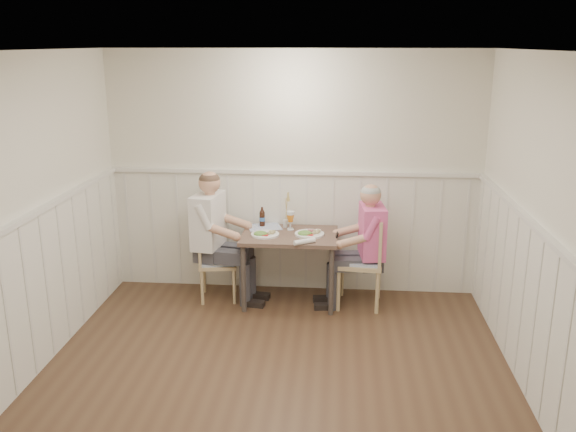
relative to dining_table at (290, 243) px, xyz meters
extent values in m
plane|color=#4B3322|center=(0.01, -1.84, -0.65)|extent=(4.50, 4.50, 0.00)
cube|color=silver|center=(0.01, 0.41, 0.65)|extent=(4.00, 0.04, 2.60)
cube|color=silver|center=(0.01, -4.09, 0.65)|extent=(4.00, 0.04, 2.60)
cube|color=silver|center=(-1.99, -1.84, 0.65)|extent=(0.04, 4.50, 2.60)
cube|color=silver|center=(2.01, -1.84, 0.65)|extent=(0.04, 4.50, 2.60)
cube|color=white|center=(0.01, -1.84, 1.94)|extent=(4.00, 4.50, 0.02)
cube|color=silver|center=(0.01, 0.39, 0.00)|extent=(3.98, 0.03, 1.30)
cube|color=silver|center=(-1.98, -1.84, 0.00)|extent=(0.03, 4.48, 1.30)
cube|color=silver|center=(1.99, -1.84, 0.00)|extent=(0.03, 4.48, 1.30)
cube|color=silver|center=(0.01, 0.38, 0.67)|extent=(3.98, 0.06, 0.04)
cube|color=silver|center=(-1.96, -1.84, 0.67)|extent=(0.06, 4.48, 0.04)
cube|color=silver|center=(1.98, -1.84, 0.67)|extent=(0.06, 4.48, 0.04)
cube|color=brown|center=(0.00, 0.00, 0.08)|extent=(0.99, 0.70, 0.04)
cylinder|color=#3F3833|center=(-0.44, -0.30, -0.30)|extent=(0.05, 0.05, 0.71)
cylinder|color=#3F3833|center=(-0.44, 0.30, -0.30)|extent=(0.05, 0.05, 0.71)
cylinder|color=#3F3833|center=(0.44, -0.30, -0.30)|extent=(0.05, 0.05, 0.71)
cylinder|color=#3F3833|center=(0.44, 0.30, -0.30)|extent=(0.05, 0.05, 0.71)
cube|color=tan|center=(0.73, -0.02, -0.19)|extent=(0.50, 0.50, 0.04)
cube|color=#6985BA|center=(0.73, -0.02, -0.15)|extent=(0.45, 0.45, 0.03)
cube|color=tan|center=(0.93, -0.04, 0.08)|extent=(0.07, 0.46, 0.48)
cylinder|color=tan|center=(0.91, -0.23, -0.43)|extent=(0.04, 0.04, 0.45)
cylinder|color=tan|center=(0.52, -0.20, -0.43)|extent=(0.04, 0.04, 0.45)
cylinder|color=tan|center=(0.94, 0.16, -0.43)|extent=(0.04, 0.04, 0.45)
cylinder|color=tan|center=(0.55, 0.19, -0.43)|extent=(0.04, 0.04, 0.45)
cube|color=tan|center=(-0.76, 0.02, -0.25)|extent=(0.44, 0.44, 0.04)
cube|color=#6985BA|center=(-0.76, 0.02, -0.22)|extent=(0.40, 0.40, 0.03)
cube|color=tan|center=(-0.94, -0.01, -0.03)|extent=(0.09, 0.39, 0.41)
cylinder|color=tan|center=(-0.95, 0.16, -0.46)|extent=(0.03, 0.03, 0.38)
cylinder|color=tan|center=(-0.62, 0.21, -0.46)|extent=(0.03, 0.03, 0.38)
cylinder|color=tan|center=(-0.90, -0.17, -0.46)|extent=(0.03, 0.03, 0.38)
cylinder|color=tan|center=(-0.57, -0.12, -0.46)|extent=(0.03, 0.03, 0.38)
cube|color=#3F3F47|center=(0.82, -0.03, -0.44)|extent=(0.46, 0.43, 0.43)
cube|color=#3F3F47|center=(0.63, -0.05, -0.16)|extent=(0.44, 0.39, 0.12)
cube|color=#F556A8|center=(0.82, -0.03, 0.16)|extent=(0.27, 0.44, 0.53)
sphere|color=tan|center=(0.82, -0.03, 0.54)|extent=(0.21, 0.21, 0.21)
sphere|color=#A5A5A0|center=(0.82, -0.03, 0.57)|extent=(0.20, 0.20, 0.20)
cube|color=black|center=(0.48, -0.07, 0.16)|extent=(0.02, 0.07, 0.12)
cube|color=#3F3F47|center=(-0.83, 0.01, -0.42)|extent=(0.51, 0.48, 0.46)
cube|color=#3F3F47|center=(-0.63, -0.02, -0.13)|extent=(0.49, 0.43, 0.13)
cube|color=white|center=(-0.83, 0.01, 0.22)|extent=(0.32, 0.49, 0.57)
sphere|color=tan|center=(-0.83, 0.01, 0.62)|extent=(0.23, 0.23, 0.23)
sphere|color=#4C3828|center=(-0.83, 0.01, 0.65)|extent=(0.22, 0.22, 0.22)
cylinder|color=white|center=(0.21, -0.02, 0.11)|extent=(0.30, 0.30, 0.02)
ellipsoid|color=#3F722D|center=(0.16, -0.05, 0.15)|extent=(0.15, 0.12, 0.06)
sphere|color=tan|center=(0.27, -0.01, 0.14)|extent=(0.04, 0.04, 0.04)
cube|color=#8E454C|center=(0.23, 0.05, 0.12)|extent=(0.09, 0.06, 0.01)
cylinder|color=white|center=(0.29, 0.05, 0.13)|extent=(0.06, 0.06, 0.03)
cylinder|color=white|center=(-0.25, -0.07, 0.11)|extent=(0.29, 0.29, 0.02)
ellipsoid|color=#3F722D|center=(-0.29, -0.10, 0.14)|extent=(0.14, 0.12, 0.05)
sphere|color=tan|center=(-0.18, -0.06, 0.14)|extent=(0.04, 0.04, 0.04)
cylinder|color=silver|center=(-0.01, 0.18, 0.10)|extent=(0.06, 0.06, 0.01)
cylinder|color=silver|center=(-0.01, 0.18, 0.14)|extent=(0.01, 0.01, 0.08)
cone|color=orange|center=(-0.01, 0.18, 0.21)|extent=(0.07, 0.07, 0.07)
cylinder|color=silver|center=(-0.01, 0.18, 0.26)|extent=(0.07, 0.07, 0.03)
cylinder|color=silver|center=(0.00, 0.14, 0.10)|extent=(0.07, 0.07, 0.01)
cylinder|color=silver|center=(0.00, 0.14, 0.15)|extent=(0.01, 0.01, 0.09)
cone|color=orange|center=(0.00, 0.14, 0.23)|extent=(0.08, 0.08, 0.08)
cylinder|color=silver|center=(0.00, 0.14, 0.28)|extent=(0.08, 0.08, 0.03)
cylinder|color=black|center=(-0.32, 0.25, 0.17)|extent=(0.06, 0.06, 0.15)
cone|color=black|center=(-0.32, 0.25, 0.27)|extent=(0.06, 0.06, 0.04)
cylinder|color=black|center=(-0.32, 0.25, 0.30)|extent=(0.02, 0.02, 0.03)
cylinder|color=#386FB5|center=(-0.32, 0.25, 0.18)|extent=(0.06, 0.06, 0.04)
cylinder|color=white|center=(0.17, -0.31, 0.12)|extent=(0.22, 0.16, 0.05)
cylinder|color=silver|center=(-0.07, 0.23, 0.14)|extent=(0.05, 0.05, 0.09)
cylinder|color=tan|center=(-0.07, 0.23, 0.29)|extent=(0.03, 0.03, 0.28)
cone|color=tan|center=(-0.07, 0.23, 0.46)|extent=(0.04, 0.04, 0.10)
cube|color=#6985BA|center=(-0.29, 0.21, 0.10)|extent=(0.41, 0.37, 0.01)
camera|label=1|loc=(0.49, -5.97, 2.00)|focal=38.00mm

